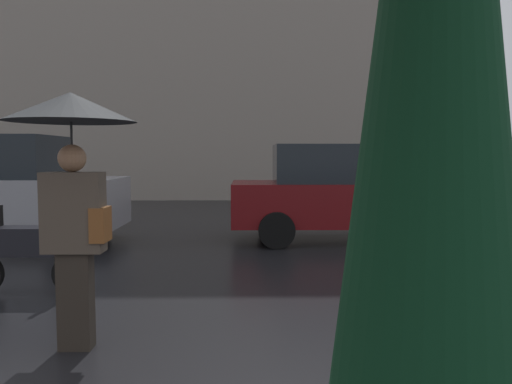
# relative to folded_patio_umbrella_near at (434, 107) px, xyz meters

# --- Properties ---
(folded_patio_umbrella_near) EXTENTS (0.48, 0.48, 2.54)m
(folded_patio_umbrella_near) POSITION_rel_folded_patio_umbrella_near_xyz_m (0.00, 0.00, 0.00)
(folded_patio_umbrella_near) COLOR black
(folded_patio_umbrella_near) RESTS_ON ground
(pedestrian_with_umbrella) EXTENTS (1.03, 1.03, 2.08)m
(pedestrian_with_umbrella) POSITION_rel_folded_patio_umbrella_near_xyz_m (-1.68, 3.31, -0.03)
(pedestrian_with_umbrella) COLOR #2A241E
(pedestrian_with_umbrella) RESTS_ON ground
(parked_scooter) EXTENTS (1.49, 0.32, 1.23)m
(parked_scooter) POSITION_rel_folded_patio_umbrella_near_xyz_m (-2.85, 4.96, -1.10)
(parked_scooter) COLOR black
(parked_scooter) RESTS_ON ground
(parked_car_left) EXTENTS (4.43, 1.84, 1.77)m
(parked_car_left) POSITION_rel_folded_patio_umbrella_near_xyz_m (1.57, 8.51, -0.75)
(parked_car_left) COLOR #590C0F
(parked_car_left) RESTS_ON ground
(parked_car_right) EXTENTS (4.06, 1.90, 1.92)m
(parked_car_right) POSITION_rel_folded_patio_umbrella_near_xyz_m (-4.66, 8.18, -0.70)
(parked_car_right) COLOR gray
(parked_car_right) RESTS_ON ground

